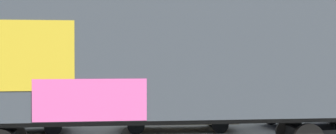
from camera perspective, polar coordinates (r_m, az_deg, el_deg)
freight_car at (r=13.45m, az=-1.30°, el=0.71°), size 16.36×3.36×4.68m
flagpole at (r=26.35m, az=-14.27°, el=7.37°), size 0.48×1.28×9.51m
hillside at (r=77.87m, az=-5.21°, el=3.09°), size 140.30×36.37×14.94m
parked_car_black at (r=18.26m, az=-18.43°, el=-5.18°), size 4.28×2.38×1.63m
parked_car_tan at (r=18.01m, az=0.73°, el=-5.37°), size 4.62×2.00×1.56m
parked_car_blue at (r=19.88m, az=17.30°, el=-4.65°), size 4.47×2.34×1.67m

